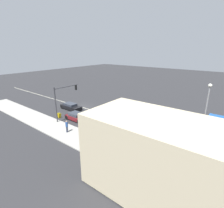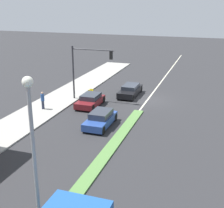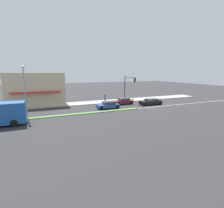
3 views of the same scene
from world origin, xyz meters
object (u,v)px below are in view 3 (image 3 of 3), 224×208
street_lamp (25,85)px  pedestrian (105,97)px  sedan_maroon (123,101)px  traffic_signal_main (128,85)px  suv_black (151,102)px  warning_aframe_sign (133,100)px  coupe_blue (108,105)px

street_lamp → pedestrian: (8.89, -15.25, -3.75)m
pedestrian → sedan_maroon: bearing=-146.9°
traffic_signal_main → suv_black: 6.04m
warning_aframe_sign → coupe_blue: bearing=118.0°
sedan_maroon → coupe_blue: bearing=121.7°
traffic_signal_main → sedan_maroon: bearing=124.3°
traffic_signal_main → suv_black: size_ratio=1.25×
pedestrian → warning_aframe_sign: size_ratio=2.05×
street_lamp → pedestrian: street_lamp is taller
warning_aframe_sign → suv_black: 4.40m
suv_black → sedan_maroon: 5.59m
traffic_signal_main → warning_aframe_sign: traffic_signal_main is taller
pedestrian → coupe_blue: bearing=163.5°
pedestrian → coupe_blue: size_ratio=0.43×
traffic_signal_main → coupe_blue: 8.02m
traffic_signal_main → pedestrian: 5.78m
warning_aframe_sign → coupe_blue: coupe_blue is taller
warning_aframe_sign → traffic_signal_main: bearing=92.6°
traffic_signal_main → sedan_maroon: 3.86m
traffic_signal_main → suv_black: (-3.92, -3.19, -3.30)m
traffic_signal_main → warning_aframe_sign: bearing=-87.4°
suv_black → coupe_blue: 9.37m
pedestrian → suv_black: 9.97m
pedestrian → warning_aframe_sign: bearing=-116.1°
traffic_signal_main → street_lamp: size_ratio=0.76×
street_lamp → suv_black: bearing=-84.4°
street_lamp → pedestrian: size_ratio=4.30×
sedan_maroon → suv_black: bearing=-120.0°
pedestrian → suv_black: (-6.69, -7.38, -0.43)m
street_lamp → sedan_maroon: size_ratio=1.91×
traffic_signal_main → coupe_blue: traffic_signal_main is taller
pedestrian → sedan_maroon: 4.66m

